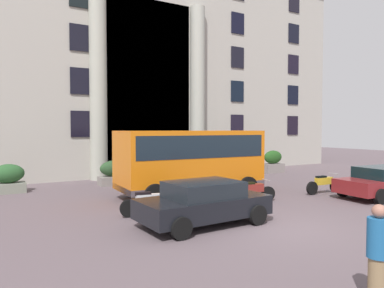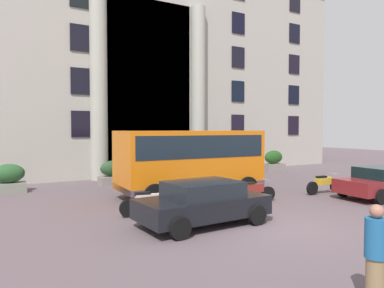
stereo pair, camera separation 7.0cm
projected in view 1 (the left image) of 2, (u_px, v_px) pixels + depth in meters
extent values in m
cube|color=#5C4D53|center=(277.00, 229.00, 10.84)|extent=(80.00, 64.00, 0.12)
cube|color=#A9A499|center=(105.00, 67.00, 25.64)|extent=(34.82, 9.00, 14.73)
cube|color=black|center=(149.00, 88.00, 22.64)|extent=(5.67, 0.12, 11.05)
cylinder|color=#A4A596|center=(98.00, 84.00, 20.70)|extent=(0.99, 0.99, 11.05)
cylinder|color=#A7A89B|center=(197.00, 91.00, 24.05)|extent=(0.99, 0.99, 11.05)
cube|color=black|center=(81.00, 124.00, 20.49)|extent=(1.10, 0.08, 1.50)
cube|color=black|center=(237.00, 125.00, 26.09)|extent=(1.10, 0.08, 1.50)
cube|color=black|center=(293.00, 125.00, 28.89)|extent=(1.10, 0.08, 1.50)
cube|color=black|center=(80.00, 81.00, 20.39)|extent=(1.10, 0.08, 1.50)
cube|color=black|center=(237.00, 91.00, 25.99)|extent=(1.10, 0.08, 1.50)
cube|color=black|center=(293.00, 95.00, 28.79)|extent=(1.10, 0.08, 1.50)
cube|color=black|center=(79.00, 38.00, 20.29)|extent=(1.10, 0.08, 1.50)
cube|color=black|center=(238.00, 57.00, 25.89)|extent=(1.10, 0.08, 1.50)
cube|color=black|center=(293.00, 64.00, 28.69)|extent=(1.10, 0.08, 1.50)
cube|color=black|center=(238.00, 23.00, 25.79)|extent=(1.10, 0.08, 1.50)
cube|color=black|center=(294.00, 34.00, 28.59)|extent=(1.10, 0.08, 1.50)
cube|color=black|center=(294.00, 3.00, 28.49)|extent=(1.10, 0.08, 1.50)
cube|color=orange|center=(190.00, 159.00, 15.58)|extent=(6.25, 2.67, 2.43)
cube|color=black|center=(190.00, 146.00, 15.55)|extent=(5.88, 2.69, 0.92)
cube|color=black|center=(247.00, 148.00, 16.99)|extent=(0.13, 2.06, 1.15)
cube|color=#4E4349|center=(190.00, 184.00, 15.62)|extent=(6.25, 2.71, 0.24)
cylinder|color=black|center=(217.00, 180.00, 17.73)|extent=(0.91, 0.31, 0.90)
cylinder|color=black|center=(247.00, 187.00, 15.57)|extent=(0.91, 0.31, 0.90)
cylinder|color=black|center=(133.00, 186.00, 15.69)|extent=(0.91, 0.31, 0.90)
cylinder|color=black|center=(155.00, 196.00, 13.53)|extent=(0.91, 0.31, 0.90)
cylinder|color=#97991D|center=(249.00, 160.00, 19.46)|extent=(0.08, 0.08, 2.56)
cube|color=yellow|center=(249.00, 141.00, 19.39)|extent=(0.44, 0.03, 0.60)
cube|color=gray|center=(9.00, 188.00, 16.66)|extent=(1.44, 0.98, 0.45)
ellipsoid|color=#275128|center=(8.00, 174.00, 16.63)|extent=(1.38, 0.88, 0.88)
cube|color=gray|center=(115.00, 180.00, 19.04)|extent=(1.69, 0.85, 0.46)
ellipsoid|color=#264425|center=(115.00, 168.00, 19.01)|extent=(1.62, 0.77, 0.85)
cube|color=slate|center=(184.00, 174.00, 20.94)|extent=(1.42, 1.00, 0.62)
ellipsoid|color=#1C5E23|center=(184.00, 162.00, 20.91)|extent=(1.36, 0.90, 0.82)
cube|color=gray|center=(273.00, 168.00, 24.25)|extent=(1.51, 0.73, 0.62)
ellipsoid|color=#204A1A|center=(273.00, 157.00, 24.22)|extent=(1.45, 0.65, 0.89)
cube|color=gray|center=(225.00, 171.00, 22.84)|extent=(2.04, 0.71, 0.58)
ellipsoid|color=#1C552F|center=(225.00, 160.00, 22.81)|extent=(1.95, 0.63, 0.80)
cube|color=black|center=(203.00, 206.00, 11.09)|extent=(4.12, 2.05, 0.59)
cube|color=black|center=(204.00, 189.00, 11.07)|extent=(2.26, 1.74, 0.48)
cylinder|color=black|center=(220.00, 204.00, 12.63)|extent=(0.63, 0.23, 0.62)
cylinder|color=black|center=(257.00, 215.00, 11.06)|extent=(0.63, 0.23, 0.62)
cylinder|color=black|center=(150.00, 214.00, 11.14)|extent=(0.63, 0.23, 0.62)
cylinder|color=black|center=(181.00, 228.00, 9.57)|extent=(0.63, 0.23, 0.62)
cylinder|color=black|center=(343.00, 190.00, 15.68)|extent=(0.63, 0.25, 0.62)
cylinder|color=black|center=(380.00, 197.00, 14.07)|extent=(0.63, 0.25, 0.62)
cylinder|color=black|center=(268.00, 194.00, 14.74)|extent=(0.61, 0.20, 0.60)
cylinder|color=black|center=(236.00, 196.00, 14.23)|extent=(0.61, 0.22, 0.60)
cube|color=maroon|center=(252.00, 188.00, 14.47)|extent=(0.98, 0.40, 0.32)
cube|color=black|center=(248.00, 184.00, 14.40)|extent=(0.55, 0.29, 0.12)
cylinder|color=#A5A5A8|center=(266.00, 180.00, 14.67)|extent=(0.13, 0.55, 0.03)
cylinder|color=black|center=(335.00, 186.00, 16.80)|extent=(0.60, 0.13, 0.60)
cylinder|color=black|center=(312.00, 188.00, 16.12)|extent=(0.60, 0.15, 0.60)
cube|color=gold|center=(324.00, 181.00, 16.44)|extent=(0.95, 0.28, 0.32)
cube|color=black|center=(321.00, 177.00, 16.35)|extent=(0.53, 0.22, 0.12)
cylinder|color=#A5A5A8|center=(333.00, 174.00, 16.72)|extent=(0.05, 0.55, 0.03)
cylinder|color=black|center=(167.00, 206.00, 12.45)|extent=(0.61, 0.21, 0.60)
cylinder|color=black|center=(129.00, 208.00, 12.01)|extent=(0.61, 0.23, 0.60)
cube|color=silver|center=(148.00, 199.00, 12.22)|extent=(0.88, 0.40, 0.32)
cube|color=black|center=(143.00, 194.00, 12.15)|extent=(0.55, 0.29, 0.12)
cylinder|color=#A5A5A8|center=(164.00, 189.00, 12.39)|extent=(0.13, 0.55, 0.03)
cylinder|color=olive|center=(378.00, 283.00, 5.92)|extent=(0.30, 0.30, 0.85)
cylinder|color=#1D598E|center=(379.00, 238.00, 5.89)|extent=(0.36, 0.36, 0.65)
sphere|color=#A06955|center=(379.00, 211.00, 5.87)|extent=(0.23, 0.23, 0.23)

